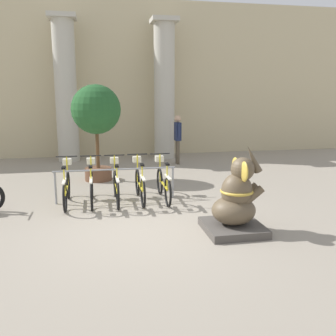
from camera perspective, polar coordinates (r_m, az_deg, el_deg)
name	(u,v)px	position (r m, az deg, el deg)	size (l,w,h in m)	color
ground_plane	(144,229)	(7.08, -3.71, -9.22)	(60.00, 60.00, 0.00)	gray
building_facade	(114,79)	(15.20, -8.16, 13.24)	(20.00, 0.20, 6.00)	#C6B78E
column_left	(66,89)	(14.21, -15.32, 11.56)	(0.97, 0.97, 5.16)	#BCB7A8
column_right	(164,89)	(14.41, -0.57, 11.95)	(0.97, 0.97, 5.16)	#BCB7A8
bike_rack	(116,177)	(8.74, -7.99, -1.32)	(2.81, 0.05, 0.77)	gray
bicycle_0	(67,187)	(8.71, -15.20, -2.86)	(0.48, 1.73, 1.04)	black
bicycle_1	(92,186)	(8.68, -11.56, -2.74)	(0.48, 1.73, 1.04)	black
bicycle_2	(116,185)	(8.66, -7.91, -2.63)	(0.48, 1.73, 1.04)	black
bicycle_3	(140,184)	(8.75, -4.31, -2.42)	(0.48, 1.73, 1.04)	black
bicycle_4	(163,183)	(8.80, -0.72, -2.30)	(0.48, 1.73, 1.04)	black
elephant_statue	(236,203)	(6.88, 10.31, -5.23)	(1.04, 1.04, 1.61)	#4C4742
person_pedestrian	(178,135)	(13.18, 1.49, 5.07)	(0.23, 0.47, 1.72)	brown
potted_tree	(96,114)	(10.77, -10.89, 8.02)	(1.39, 1.39, 2.72)	brown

